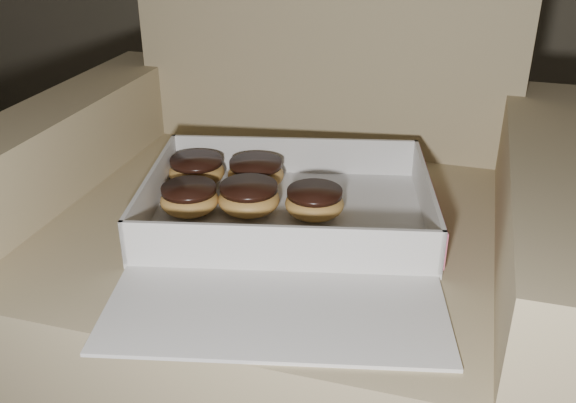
% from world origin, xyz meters
% --- Properties ---
extents(armchair, '(0.88, 0.75, 0.92)m').
position_xyz_m(armchair, '(-0.23, 1.01, 0.29)').
color(armchair, '#90835B').
rests_on(armchair, floor).
extents(bakery_box, '(0.51, 0.57, 0.07)m').
position_xyz_m(bakery_box, '(-0.20, 0.90, 0.43)').
color(bakery_box, silver).
rests_on(bakery_box, armchair).
extents(donut_a, '(0.09, 0.09, 0.04)m').
position_xyz_m(donut_a, '(-0.35, 0.90, 0.44)').
color(donut_a, '#E5B450').
rests_on(donut_a, bakery_box).
extents(donut_b, '(0.09, 0.09, 0.05)m').
position_xyz_m(donut_b, '(-0.27, 0.93, 0.45)').
color(donut_b, '#E5B450').
rests_on(donut_b, bakery_box).
extents(donut_c, '(0.09, 0.09, 0.05)m').
position_xyz_m(donut_c, '(-0.29, 1.01, 0.45)').
color(donut_c, '#E5B450').
rests_on(donut_c, bakery_box).
extents(donut_d, '(0.09, 0.09, 0.05)m').
position_xyz_m(donut_d, '(-0.39, 1.00, 0.45)').
color(donut_d, '#E5B450').
rests_on(donut_d, bakery_box).
extents(donut_e, '(0.09, 0.09, 0.04)m').
position_xyz_m(donut_e, '(-0.17, 0.94, 0.44)').
color(donut_e, '#E5B450').
rests_on(donut_e, bakery_box).
extents(crumb_a, '(0.01, 0.01, 0.00)m').
position_xyz_m(crumb_a, '(-0.11, 0.82, 0.42)').
color(crumb_a, black).
rests_on(crumb_a, bakery_box).
extents(crumb_b, '(0.01, 0.01, 0.00)m').
position_xyz_m(crumb_b, '(-0.06, 0.89, 0.42)').
color(crumb_b, black).
rests_on(crumb_b, bakery_box).
extents(crumb_c, '(0.01, 0.01, 0.00)m').
position_xyz_m(crumb_c, '(-0.33, 0.90, 0.42)').
color(crumb_c, black).
rests_on(crumb_c, bakery_box).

